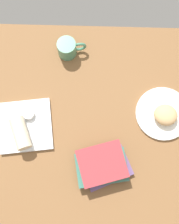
% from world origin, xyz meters
% --- Properties ---
extents(dining_table, '(1.10, 0.90, 0.04)m').
position_xyz_m(dining_table, '(0.00, 0.00, 0.02)').
color(dining_table, brown).
rests_on(dining_table, ground).
extents(round_plate, '(0.23, 0.23, 0.01)m').
position_xyz_m(round_plate, '(0.33, 0.04, 0.05)').
color(round_plate, white).
rests_on(round_plate, dining_table).
extents(scone_pastry, '(0.12, 0.12, 0.05)m').
position_xyz_m(scone_pastry, '(0.33, 0.03, 0.08)').
color(scone_pastry, '#DEAE74').
rests_on(scone_pastry, round_plate).
extents(square_plate, '(0.25, 0.25, 0.02)m').
position_xyz_m(square_plate, '(-0.26, -0.03, 0.05)').
color(square_plate, white).
rests_on(square_plate, dining_table).
extents(sauce_cup, '(0.05, 0.05, 0.02)m').
position_xyz_m(sauce_cup, '(-0.24, 0.02, 0.07)').
color(sauce_cup, silver).
rests_on(sauce_cup, square_plate).
extents(breakfast_wrap, '(0.10, 0.14, 0.06)m').
position_xyz_m(breakfast_wrap, '(-0.27, -0.07, 0.09)').
color(breakfast_wrap, beige).
rests_on(breakfast_wrap, square_plate).
extents(book_stack, '(0.25, 0.21, 0.07)m').
position_xyz_m(book_stack, '(0.07, -0.19, 0.08)').
color(book_stack, '#6B4C7A').
rests_on(book_stack, dining_table).
extents(coffee_mug, '(0.13, 0.08, 0.09)m').
position_xyz_m(coffee_mug, '(-0.09, 0.32, 0.08)').
color(coffee_mug, '#4C8C6B').
rests_on(coffee_mug, dining_table).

